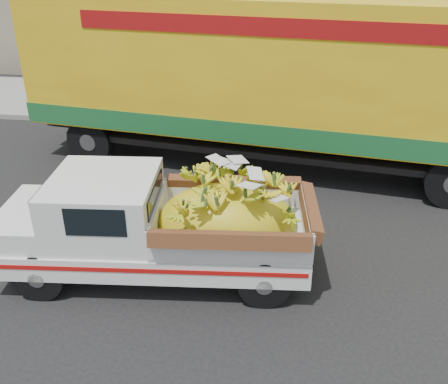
# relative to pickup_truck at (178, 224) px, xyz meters

# --- Properties ---
(ground) EXTENTS (100.00, 100.00, 0.00)m
(ground) POSITION_rel_pickup_truck_xyz_m (-0.40, -0.72, -0.89)
(ground) COLOR black
(ground) RESTS_ON ground
(curb) EXTENTS (60.00, 0.25, 0.15)m
(curb) POSITION_rel_pickup_truck_xyz_m (-0.40, 6.86, -0.82)
(curb) COLOR gray
(curb) RESTS_ON ground
(sidewalk) EXTENTS (60.00, 4.00, 0.14)m
(sidewalk) POSITION_rel_pickup_truck_xyz_m (-0.40, 8.96, -0.82)
(sidewalk) COLOR gray
(sidewalk) RESTS_ON ground
(pickup_truck) EXTENTS (4.87, 2.14, 1.66)m
(pickup_truck) POSITION_rel_pickup_truck_xyz_m (0.00, 0.00, 0.00)
(pickup_truck) COLOR black
(pickup_truck) RESTS_ON ground
(semi_trailer) EXTENTS (12.06, 4.21, 3.80)m
(semi_trailer) POSITION_rel_pickup_truck_xyz_m (1.60, 4.40, 1.23)
(semi_trailer) COLOR black
(semi_trailer) RESTS_ON ground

